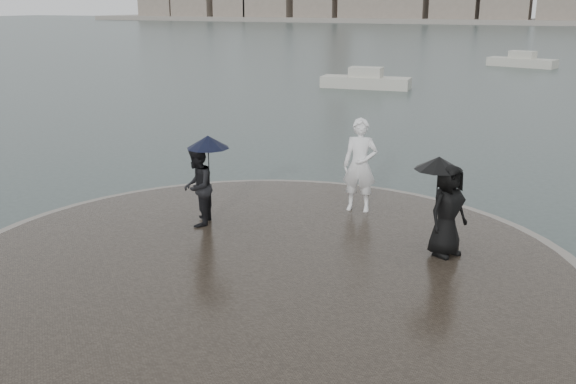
% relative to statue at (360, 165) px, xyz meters
% --- Properties ---
extents(ground, '(400.00, 400.00, 0.00)m').
position_rel_statue_xyz_m(ground, '(-0.68, -7.45, -1.47)').
color(ground, '#2B3835').
rests_on(ground, ground).
extents(kerb_ring, '(12.50, 12.50, 0.32)m').
position_rel_statue_xyz_m(kerb_ring, '(-0.68, -3.95, -1.31)').
color(kerb_ring, gray).
rests_on(kerb_ring, ground).
extents(quay_tip, '(11.90, 11.90, 0.36)m').
position_rel_statue_xyz_m(quay_tip, '(-0.68, -3.95, -1.29)').
color(quay_tip, '#2D261E').
rests_on(quay_tip, ground).
extents(statue, '(0.87, 0.63, 2.22)m').
position_rel_statue_xyz_m(statue, '(0.00, 0.00, 0.00)').
color(statue, white).
rests_on(statue, quay_tip).
extents(visitor_left, '(1.17, 1.08, 2.04)m').
position_rel_statue_xyz_m(visitor_left, '(-2.92, -2.44, -0.03)').
color(visitor_left, black).
rests_on(visitor_left, quay_tip).
extents(visitor_right, '(1.21, 1.11, 1.95)m').
position_rel_statue_xyz_m(visitor_right, '(2.39, -1.99, -0.02)').
color(visitor_right, black).
rests_on(visitor_right, quay_tip).
extents(far_skyline, '(260.00, 20.00, 37.00)m').
position_rel_statue_xyz_m(far_skyline, '(-6.97, 153.26, 4.14)').
color(far_skyline, gray).
rests_on(far_skyline, ground).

